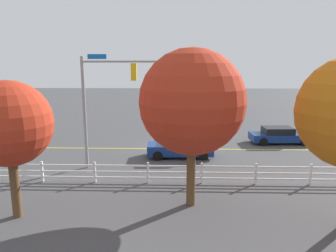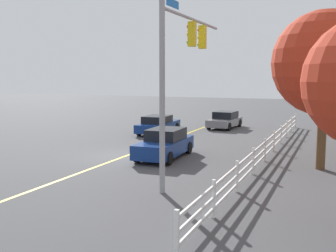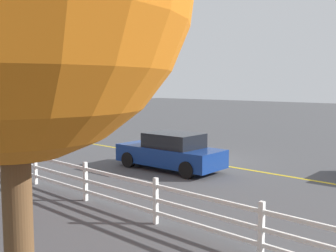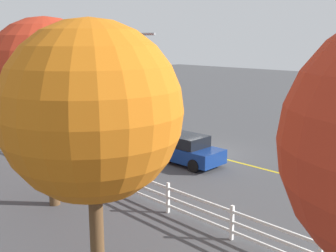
# 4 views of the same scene
# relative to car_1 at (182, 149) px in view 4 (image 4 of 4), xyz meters

# --- Properties ---
(ground_plane) EXTENTS (120.00, 120.00, 0.00)m
(ground_plane) POSITION_rel_car_1_xyz_m (0.48, -2.05, -0.71)
(ground_plane) COLOR #444447
(lane_center_stripe) EXTENTS (28.00, 0.16, 0.01)m
(lane_center_stripe) POSITION_rel_car_1_xyz_m (-3.52, -2.05, -0.71)
(lane_center_stripe) COLOR gold
(lane_center_stripe) RESTS_ON ground_plane
(signal_assembly) EXTENTS (6.58, 0.38, 6.89)m
(signal_assembly) POSITION_rel_car_1_xyz_m (3.97, 2.45, 4.11)
(signal_assembly) COLOR gray
(signal_assembly) RESTS_ON ground_plane
(car_1) EXTENTS (4.54, 2.01, 1.49)m
(car_1) POSITION_rel_car_1_xyz_m (0.00, 0.00, 0.00)
(car_1) COLOR navy
(car_1) RESTS_ON ground_plane
(white_rail_fence) EXTENTS (26.10, 0.10, 1.15)m
(white_rail_fence) POSITION_rel_car_1_xyz_m (-2.52, 4.89, -0.11)
(white_rail_fence) COLOR white
(white_rail_fence) RESTS_ON ground_plane
(tree_0) EXTENTS (4.62, 4.62, 7.04)m
(tree_0) POSITION_rel_car_1_xyz_m (-0.37, 7.49, 4.00)
(tree_0) COLOR brown
(tree_0) RESTS_ON ground_plane
(tree_3) EXTENTS (4.21, 4.21, 6.71)m
(tree_3) POSITION_rel_car_1_xyz_m (-6.20, 9.49, 3.88)
(tree_3) COLOR brown
(tree_3) RESTS_ON ground_plane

